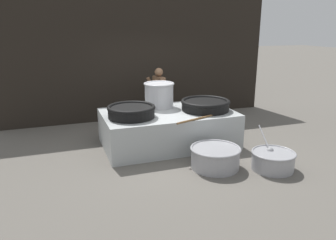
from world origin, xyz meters
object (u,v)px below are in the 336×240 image
cook (159,95)px  prep_bowl_meat (215,156)px  giant_wok_near (131,111)px  prep_bowl_vegetables (273,160)px  giant_wok_far (205,104)px  stock_pot (159,94)px

cook → prep_bowl_meat: bearing=84.3°
giant_wok_near → prep_bowl_vegetables: (2.25, -1.77, -0.70)m
prep_bowl_vegetables → prep_bowl_meat: 1.07m
giant_wok_far → cook: (-0.61, 1.52, -0.05)m
prep_bowl_meat → giant_wok_far: bearing=72.5°
giant_wok_near → stock_pot: stock_pot is taller
giant_wok_near → stock_pot: bearing=39.0°
stock_pot → giant_wok_near: bearing=-141.0°
giant_wok_far → stock_pot: stock_pot is taller
stock_pot → prep_bowl_vegetables: size_ratio=0.67×
cook → giant_wok_far: bearing=102.6°
cook → giant_wok_near: bearing=45.3°
giant_wok_far → prep_bowl_meat: size_ratio=1.16×
giant_wok_far → stock_pot: (-0.89, 0.64, 0.17)m
prep_bowl_vegetables → cook: bearing=109.2°
stock_pot → cook: cook is taller
giant_wok_near → cook: (1.10, 1.55, -0.05)m
giant_wok_far → cook: bearing=111.8°
cook → stock_pot: bearing=63.3°
giant_wok_far → prep_bowl_vegetables: (0.55, -1.80, -0.69)m
giant_wok_far → prep_bowl_vegetables: bearing=-73.1°
stock_pot → prep_bowl_meat: bearing=-77.2°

